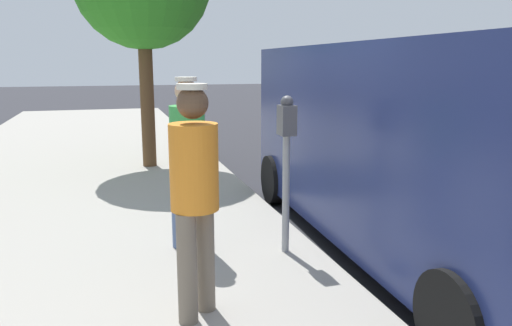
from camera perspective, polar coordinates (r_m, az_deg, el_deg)
name	(u,v)px	position (r m, az deg, el deg)	size (l,w,h in m)	color
ground_plane	(395,245)	(5.79, 15.52, -8.96)	(80.00, 80.00, 0.00)	#2D2D33
sidewalk_slab	(54,277)	(4.99, -21.97, -11.86)	(5.00, 32.00, 0.15)	#9E998E
parking_meter_near	(286,148)	(4.74, 3.48, 1.75)	(0.14, 0.18, 1.52)	gray
pedestrian_in_orange	(195,188)	(3.53, -6.99, -2.81)	(0.34, 0.34, 1.68)	#726656
pedestrian_in_green	(188,152)	(4.90, -7.74, 1.20)	(0.34, 0.34, 1.69)	#4C608C
parked_van	(417,142)	(5.53, 17.84, 2.34)	(2.28, 5.26, 2.15)	navy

